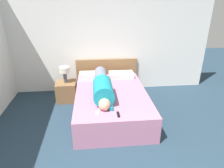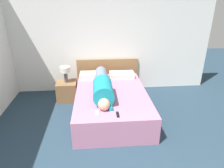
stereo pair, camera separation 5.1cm
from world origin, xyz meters
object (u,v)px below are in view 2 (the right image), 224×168
(bed, at_px, (111,103))
(pillow_second, at_px, (122,75))
(tv_remote, at_px, (118,114))
(pillow_near_headboard, at_px, (93,75))
(person_lying, at_px, (103,86))
(nightstand, at_px, (67,91))
(table_lamp, at_px, (65,71))
(cell_phone, at_px, (97,113))

(bed, bearing_deg, pillow_second, 68.43)
(bed, height_order, tv_remote, tv_remote)
(pillow_near_headboard, height_order, tv_remote, pillow_near_headboard)
(bed, bearing_deg, person_lying, -168.34)
(bed, xyz_separation_m, nightstand, (-0.98, 0.70, -0.02))
(person_lying, bearing_deg, bed, 11.66)
(bed, distance_m, table_lamp, 1.30)
(person_lying, xyz_separation_m, tv_remote, (0.21, -0.82, -0.15))
(nightstand, distance_m, tv_remote, 1.87)
(tv_remote, bearing_deg, bed, 92.20)
(table_lamp, xyz_separation_m, person_lying, (0.81, -0.73, -0.07))
(pillow_second, bearing_deg, tv_remote, -99.72)
(pillow_near_headboard, bearing_deg, cell_phone, -87.70)
(nightstand, relative_size, person_lying, 0.28)
(table_lamp, height_order, tv_remote, table_lamp)
(person_lying, xyz_separation_m, cell_phone, (-0.13, -0.73, -0.16))
(person_lying, relative_size, pillow_second, 2.80)
(table_lamp, relative_size, cell_phone, 2.86)
(nightstand, bearing_deg, pillow_near_headboard, 9.32)
(bed, xyz_separation_m, pillow_near_headboard, (-0.37, 0.80, 0.31))
(pillow_second, height_order, tv_remote, pillow_second)
(bed, height_order, pillow_near_headboard, pillow_near_headboard)
(nightstand, height_order, cell_phone, cell_phone)
(bed, bearing_deg, table_lamp, 144.69)
(nightstand, bearing_deg, cell_phone, -65.06)
(pillow_second, relative_size, tv_remote, 3.85)
(pillow_near_headboard, bearing_deg, tv_remote, -76.43)
(tv_remote, height_order, cell_phone, tv_remote)
(bed, height_order, table_lamp, table_lamp)
(pillow_near_headboard, bearing_deg, bed, -65.39)
(table_lamp, bearing_deg, pillow_near_headboard, 9.32)
(cell_phone, bearing_deg, table_lamp, 114.94)
(table_lamp, bearing_deg, cell_phone, -65.06)
(bed, xyz_separation_m, cell_phone, (-0.30, -0.77, 0.25))
(cell_phone, bearing_deg, tv_remote, -14.20)
(bed, bearing_deg, cell_phone, -111.52)
(nightstand, bearing_deg, person_lying, -42.24)
(nightstand, bearing_deg, bed, -35.31)
(pillow_second, distance_m, cell_phone, 1.68)
(bed, relative_size, tv_remote, 13.89)
(person_lying, bearing_deg, table_lamp, 137.76)
(table_lamp, bearing_deg, person_lying, -42.24)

